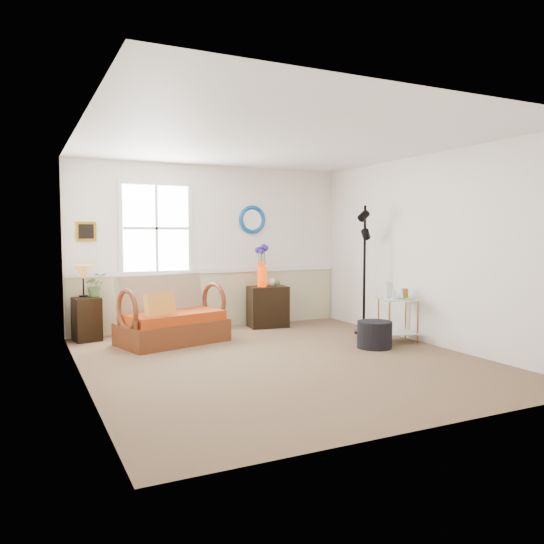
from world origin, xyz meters
name	(u,v)px	position (x,y,z in m)	size (l,w,h in m)	color
floor	(282,360)	(0.00, 0.00, 0.00)	(4.50, 5.00, 0.01)	brown
ceiling	(282,141)	(0.00, 0.00, 2.60)	(4.50, 5.00, 0.01)	white
walls	(282,252)	(0.00, 0.00, 1.30)	(4.51, 5.01, 2.60)	white
wainscot	(213,300)	(0.00, 2.48, 0.45)	(4.46, 0.02, 0.90)	#C2B88D
chair_rail	(213,271)	(0.00, 2.47, 0.92)	(4.46, 0.04, 0.06)	white
window	(156,228)	(-0.90, 2.47, 1.60)	(1.14, 0.06, 1.44)	white
picture	(86,231)	(-1.92, 2.48, 1.55)	(0.28, 0.03, 0.28)	#AC7B19
mirror	(252,220)	(0.70, 2.48, 1.75)	(0.47, 0.47, 0.07)	#0D5FA4
loveseat	(173,310)	(-0.91, 1.56, 0.47)	(1.42, 0.81, 0.93)	brown
throw_pillow	(161,309)	(-1.12, 1.37, 0.52)	(0.43, 0.11, 0.43)	#E05409
lamp_stand	(87,319)	(-1.97, 2.24, 0.31)	(0.35, 0.35, 0.62)	black
table_lamp	(83,282)	(-2.00, 2.22, 0.85)	(0.25, 0.25, 0.46)	#BB6F2D
potted_plant	(95,288)	(-1.83, 2.28, 0.75)	(0.31, 0.34, 0.27)	#487234
cabinet	(268,307)	(0.83, 2.13, 0.33)	(0.62, 0.40, 0.66)	black
flower_vase	(262,266)	(0.73, 2.14, 1.00)	(0.19, 0.19, 0.66)	#D43100
side_table	(398,320)	(1.95, 0.25, 0.31)	(0.49, 0.49, 0.62)	#AA7332
tabletop_items	(398,290)	(1.96, 0.28, 0.73)	(0.38, 0.38, 0.23)	silver
floor_lamp	(364,270)	(1.89, 0.98, 0.97)	(0.28, 0.28, 1.94)	black
ottoman	(375,335)	(1.42, 0.08, 0.18)	(0.46, 0.46, 0.36)	black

